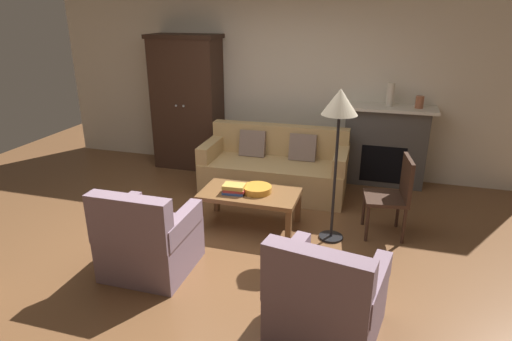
# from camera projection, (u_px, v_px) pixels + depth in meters

# --- Properties ---
(ground_plane) EXTENTS (9.60, 9.60, 0.00)m
(ground_plane) POSITION_uv_depth(u_px,v_px,m) (225.00, 245.00, 4.60)
(ground_plane) COLOR brown
(back_wall) EXTENTS (7.20, 0.10, 2.80)m
(back_wall) POSITION_uv_depth(u_px,v_px,m) (282.00, 78.00, 6.39)
(back_wall) COLOR silver
(back_wall) RESTS_ON ground
(fireplace) EXTENTS (1.26, 0.48, 1.12)m
(fireplace) POSITION_uv_depth(u_px,v_px,m) (385.00, 145.00, 6.05)
(fireplace) COLOR #4C4947
(fireplace) RESTS_ON ground
(armoire) EXTENTS (1.06, 0.57, 2.01)m
(armoire) POSITION_uv_depth(u_px,v_px,m) (188.00, 103.00, 6.61)
(armoire) COLOR #382319
(armoire) RESTS_ON ground
(couch) EXTENTS (1.94, 0.89, 0.86)m
(couch) POSITION_uv_depth(u_px,v_px,m) (275.00, 169.00, 5.87)
(couch) COLOR tan
(couch) RESTS_ON ground
(coffee_table) EXTENTS (1.10, 0.60, 0.42)m
(coffee_table) POSITION_uv_depth(u_px,v_px,m) (250.00, 196.00, 4.89)
(coffee_table) COLOR brown
(coffee_table) RESTS_ON ground
(fruit_bowl) EXTENTS (0.33, 0.33, 0.07)m
(fruit_bowl) POSITION_uv_depth(u_px,v_px,m) (257.00, 189.00, 4.86)
(fruit_bowl) COLOR orange
(fruit_bowl) RESTS_ON coffee_table
(book_stack) EXTENTS (0.26, 0.19, 0.10)m
(book_stack) POSITION_uv_depth(u_px,v_px,m) (234.00, 189.00, 4.83)
(book_stack) COLOR #38569E
(book_stack) RESTS_ON coffee_table
(mantel_vase_cream) EXTENTS (0.09, 0.09, 0.32)m
(mantel_vase_cream) POSITION_uv_depth(u_px,v_px,m) (390.00, 95.00, 5.78)
(mantel_vase_cream) COLOR beige
(mantel_vase_cream) RESTS_ON fireplace
(mantel_vase_terracotta) EXTENTS (0.11, 0.11, 0.16)m
(mantel_vase_terracotta) POSITION_uv_depth(u_px,v_px,m) (420.00, 102.00, 5.71)
(mantel_vase_terracotta) COLOR #A86042
(mantel_vase_terracotta) RESTS_ON fireplace
(armchair_near_left) EXTENTS (0.78, 0.77, 0.88)m
(armchair_near_left) POSITION_uv_depth(u_px,v_px,m) (148.00, 241.00, 4.05)
(armchair_near_left) COLOR gray
(armchair_near_left) RESTS_ON ground
(armchair_near_right) EXTENTS (0.89, 0.89, 0.88)m
(armchair_near_right) POSITION_uv_depth(u_px,v_px,m) (326.00, 301.00, 3.22)
(armchair_near_right) COLOR gray
(armchair_near_right) RESTS_ON ground
(side_chair_wooden) EXTENTS (0.50, 0.50, 0.90)m
(side_chair_wooden) POSITION_uv_depth(u_px,v_px,m) (394.00, 192.00, 4.65)
(side_chair_wooden) COLOR #382319
(side_chair_wooden) RESTS_ON ground
(floor_lamp) EXTENTS (0.36, 0.36, 1.64)m
(floor_lamp) POSITION_uv_depth(u_px,v_px,m) (339.00, 111.00, 4.25)
(floor_lamp) COLOR black
(floor_lamp) RESTS_ON ground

